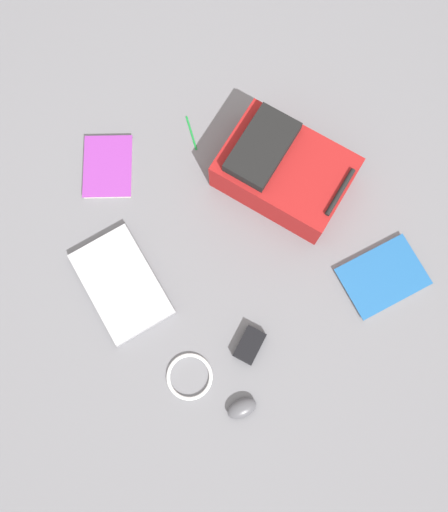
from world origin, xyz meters
name	(u,v)px	position (x,y,z in m)	size (l,w,h in m)	color
ground_plane	(229,253)	(0.00, 0.00, 0.00)	(3.83, 3.83, 0.00)	slate
backpack	(283,171)	(0.20, -0.25, 0.08)	(0.51, 0.50, 0.19)	maroon
laptop	(121,283)	(0.00, 0.38, 0.02)	(0.40, 0.30, 0.03)	#929296
book_blue	(108,167)	(0.42, 0.32, 0.01)	(0.27, 0.23, 0.02)	silver
book_red	(383,277)	(-0.23, -0.47, 0.01)	(0.24, 0.30, 0.02)	silver
computer_mouse	(242,408)	(-0.50, 0.11, 0.02)	(0.06, 0.10, 0.04)	#4C4C51
cable_coil	(190,377)	(-0.36, 0.24, 0.01)	(0.15, 0.15, 0.01)	silver
power_brick	(250,345)	(-0.32, 0.03, 0.02)	(0.07, 0.11, 0.03)	black
pen_black	(190,133)	(0.47, 0.00, 0.00)	(0.01, 0.01, 0.14)	#198C33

